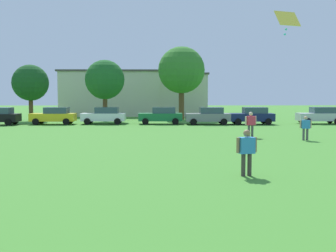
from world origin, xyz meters
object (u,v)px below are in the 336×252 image
Objects in this scene: bystander_midfield at (306,126)px; tree_left at (30,83)px; kite at (287,20)px; parked_car_yellow_1 at (54,116)px; bystander_near_trees at (251,122)px; parked_car_white_2 at (104,115)px; parked_car_green_3 at (161,115)px; parked_car_silver_6 at (320,115)px; tree_right at (105,80)px; adult_bystander at (247,149)px; parked_car_navy_5 at (252,116)px; tree_far_right at (181,70)px; parked_car_gray_4 at (209,116)px.

bystander_midfield is 0.25× the size of tree_left.
parked_car_yellow_1 is at bearing 125.73° from kite.
bystander_near_trees reaches higher than parked_car_white_2.
parked_car_green_3 and parked_car_silver_6 have the same top height.
parked_car_silver_6 is 0.64× the size of tree_right.
parked_car_green_3 is 8.37m from tree_right.
parked_car_navy_5 is (6.00, 25.71, -0.14)m from adult_bystander.
kite reaches higher than tree_left.
parked_car_silver_6 is at bearing -9.99° from tree_left.
parked_car_navy_5 is 0.50× the size of tree_far_right.
bystander_midfield is 16.20m from parked_car_silver_6.
parked_car_gray_4 is at bearing 2.84° from parked_car_silver_6.
tree_far_right is at bearing 21.45° from tree_right.
adult_bystander is 29.20m from parked_car_silver_6.
tree_far_right is at bearing -136.55° from parked_car_white_2.
parked_car_silver_6 is (15.89, -0.11, 0.00)m from parked_car_green_3.
parked_car_silver_6 is (11.24, 0.56, 0.00)m from parked_car_gray_4.
tree_left reaches higher than bystander_midfield.
parked_car_green_3 is (-6.03, 13.07, -0.18)m from bystander_near_trees.
tree_left is at bearing -9.99° from parked_car_silver_6.
parked_car_yellow_1 and parked_car_white_2 have the same top height.
parked_car_gray_4 is 0.69× the size of tree_left.
parked_car_green_3 and parked_car_gray_4 have the same top height.
kite is at bearing -66.62° from tree_right.
tree_right reaches higher than parked_car_navy_5.
adult_bystander is 34.34m from tree_far_right.
adult_bystander is 25.68m from parked_car_gray_4.
parked_car_yellow_1 is 0.64× the size of tree_right.
bystander_near_trees is 12.83m from parked_car_navy_5.
parked_car_gray_4 reaches higher than adult_bystander.
parked_car_yellow_1 is 19.50m from parked_car_navy_5.
parked_car_yellow_1 is (-19.71, 14.64, -0.07)m from bystander_midfield.
parked_car_green_3 is (5.65, -0.08, 0.00)m from parked_car_white_2.
tree_left is at bearing -75.91° from adult_bystander.
bystander_near_trees reaches higher than bystander_midfield.
parked_car_white_2 is at bearing -4.14° from parked_car_gray_4.
kite is at bearing 65.07° from parked_car_silver_6.
kite reaches higher than adult_bystander.
bystander_midfield is 0.36× the size of parked_car_navy_5.
bystander_midfield is 0.36× the size of parked_car_green_3.
parked_car_yellow_1 is at bearing 0.21° from parked_car_silver_6.
parked_car_gray_4 and parked_car_navy_5 have the same top height.
parked_car_silver_6 is at bearing -179.79° from parked_car_yellow_1.
parked_car_white_2 is 21.53m from parked_car_silver_6.
bystander_midfield is 21.03m from parked_car_white_2.
parked_car_green_3 is 1.00× the size of parked_car_navy_5.
parked_car_gray_4 is 0.50× the size of tree_far_right.
tree_far_right reaches higher than parked_car_green_3.
adult_bystander is 32.16m from tree_right.
parked_car_gray_4 is at bearing -75.16° from tree_far_right.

